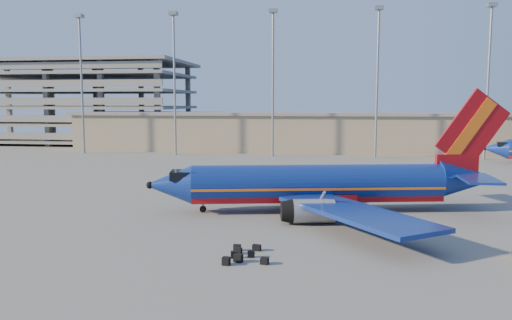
% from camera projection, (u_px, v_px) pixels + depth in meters
% --- Properties ---
extents(ground, '(220.00, 220.00, 0.00)m').
position_uv_depth(ground, '(271.00, 202.00, 53.52)').
color(ground, slate).
rests_on(ground, ground).
extents(terminal_building, '(122.00, 16.00, 8.50)m').
position_uv_depth(terminal_building, '(347.00, 132.00, 108.60)').
color(terminal_building, gray).
rests_on(terminal_building, ground).
extents(parking_garage, '(62.00, 32.00, 21.40)m').
position_uv_depth(parking_garage, '(74.00, 99.00, 133.89)').
color(parking_garage, slate).
rests_on(parking_garage, ground).
extents(light_mast_row, '(101.60, 1.60, 28.65)m').
position_uv_depth(light_mast_row, '(324.00, 67.00, 96.02)').
color(light_mast_row, gray).
rests_on(light_mast_row, ground).
extents(aircraft_main, '(35.19, 33.51, 12.03)m').
position_uv_depth(aircraft_main, '(325.00, 185.00, 48.87)').
color(aircraft_main, navy).
rests_on(aircraft_main, ground).
extents(luggage_pile, '(3.04, 3.93, 0.53)m').
position_uv_depth(luggage_pile, '(243.00, 255.00, 34.14)').
color(luggage_pile, black).
rests_on(luggage_pile, ground).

